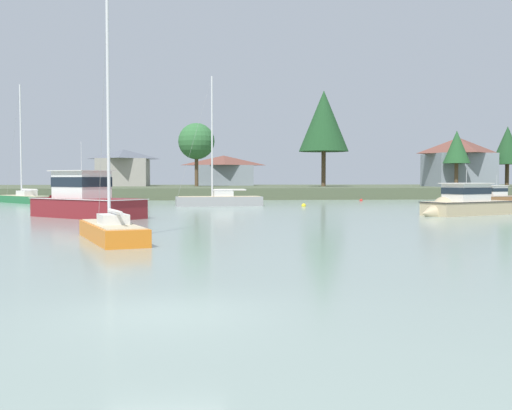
# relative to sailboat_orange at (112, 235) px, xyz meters

# --- Properties ---
(ground_plane) EXTENTS (439.50, 439.50, 0.00)m
(ground_plane) POSITION_rel_sailboat_orange_xyz_m (3.18, -15.59, -0.24)
(ground_plane) COLOR gray
(far_shore_bank) EXTENTS (197.78, 42.18, 1.50)m
(far_shore_bank) POSITION_rel_sailboat_orange_xyz_m (3.18, 71.36, 0.51)
(far_shore_bank) COLOR #4C563D
(far_shore_bank) RESTS_ON ground
(sailboat_orange) EXTENTS (4.02, 7.50, 11.64)m
(sailboat_orange) POSITION_rel_sailboat_orange_xyz_m (0.00, 0.00, 0.00)
(sailboat_orange) COLOR orange
(sailboat_orange) RESTS_ON ground
(cruiser_wood) EXTENTS (6.67, 2.83, 3.69)m
(cruiser_wood) POSITION_rel_sailboat_orange_xyz_m (36.56, 37.60, 0.21)
(cruiser_wood) COLOR brown
(cruiser_wood) RESTS_ON ground
(sailboat_grey) EXTENTS (8.79, 2.85, 13.58)m
(sailboat_grey) POSITION_rel_sailboat_orange_xyz_m (6.06, 34.25, 0.04)
(sailboat_grey) COLOR gray
(sailboat_grey) RESTS_ON ground
(cruiser_sand) EXTENTS (8.93, 5.96, 4.41)m
(cruiser_sand) POSITION_rel_sailboat_orange_xyz_m (23.77, 17.16, 0.34)
(cruiser_sand) COLOR tan
(cruiser_sand) RESTS_ON ground
(sailboat_green) EXTENTS (7.96, 8.60, 13.90)m
(sailboat_green) POSITION_rel_sailboat_orange_xyz_m (-15.49, 43.95, 0.04)
(sailboat_green) COLOR #236B3D
(sailboat_green) RESTS_ON ground
(cruiser_maroon) EXTENTS (9.73, 9.18, 6.57)m
(cruiser_maroon) POSITION_rel_sailboat_orange_xyz_m (-4.71, 17.53, 0.55)
(cruiser_maroon) COLOR maroon
(cruiser_maroon) RESTS_ON ground
(mooring_buoy_yellow) EXTENTS (0.46, 0.46, 0.51)m
(mooring_buoy_yellow) POSITION_rel_sailboat_orange_xyz_m (14.34, 32.40, -0.16)
(mooring_buoy_yellow) COLOR yellow
(mooring_buoy_yellow) RESTS_ON ground
(mooring_buoy_red) EXTENTS (0.39, 0.39, 0.44)m
(mooring_buoy_red) POSITION_rel_sailboat_orange_xyz_m (23.80, 46.11, -0.17)
(mooring_buoy_red) COLOR red
(mooring_buoy_red) RESTS_ON ground
(shore_tree_inland_b) EXTENTS (5.62, 5.62, 9.81)m
(shore_tree_inland_b) POSITION_rel_sailboat_orange_xyz_m (3.78, 69.01, 8.21)
(shore_tree_inland_b) COLOR brown
(shore_tree_inland_b) RESTS_ON far_shore_bank
(shore_tree_left_mid) EXTENTS (3.87, 3.87, 8.16)m
(shore_tree_left_mid) POSITION_rel_sailboat_orange_xyz_m (41.27, 58.88, 6.98)
(shore_tree_left_mid) COLOR brown
(shore_tree_left_mid) RESTS_ON far_shore_bank
(shore_tree_inland_c) EXTENTS (7.62, 7.62, 14.69)m
(shore_tree_inland_c) POSITION_rel_sailboat_orange_xyz_m (23.23, 66.17, 11.24)
(shore_tree_inland_c) COLOR brown
(shore_tree_inland_c) RESTS_ON far_shore_bank
(shore_tree_right_mid) EXTENTS (4.89, 4.89, 9.44)m
(shore_tree_right_mid) POSITION_rel_sailboat_orange_xyz_m (52.60, 66.00, 7.66)
(shore_tree_right_mid) COLOR brown
(shore_tree_right_mid) RESTS_ON far_shore_bank
(cottage_behind_trees) EXTENTS (9.55, 9.38, 7.52)m
(cottage_behind_trees) POSITION_rel_sailboat_orange_xyz_m (43.97, 64.54, 5.14)
(cottage_behind_trees) COLOR gray
(cottage_behind_trees) RESTS_ON far_shore_bank
(cottage_eastern) EXTENTS (10.74, 7.33, 5.23)m
(cottage_eastern) POSITION_rel_sailboat_orange_xyz_m (8.52, 81.23, 3.96)
(cottage_eastern) COLOR gray
(cottage_eastern) RESTS_ON far_shore_bank
(cottage_near_water) EXTENTS (8.41, 9.44, 5.91)m
(cottage_near_water) POSITION_rel_sailboat_orange_xyz_m (-7.92, 73.80, 4.30)
(cottage_near_water) COLOR #9E998E
(cottage_near_water) RESTS_ON far_shore_bank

